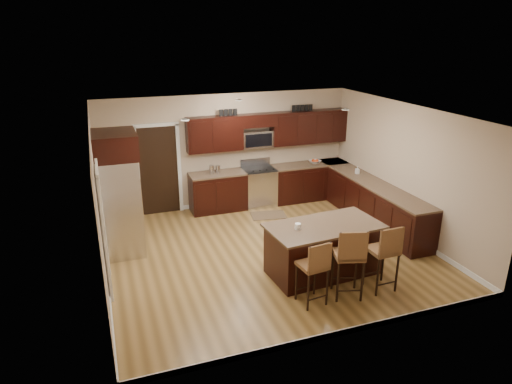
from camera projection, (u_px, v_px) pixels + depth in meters
name	position (u px, v px, depth m)	size (l,w,h in m)	color
floor	(269.00, 252.00, 8.86)	(6.00, 6.00, 0.00)	olive
ceiling	(270.00, 113.00, 7.95)	(6.00, 6.00, 0.00)	silver
wall_back	(228.00, 151.00, 10.85)	(6.00, 6.00, 0.00)	tan
wall_left	(99.00, 206.00, 7.46)	(5.50, 5.50, 0.00)	tan
wall_right	(405.00, 170.00, 9.35)	(5.50, 5.50, 0.00)	tan
base_cabinets	(323.00, 194.00, 10.59)	(4.02, 3.96, 0.92)	black
upper_cabinets	(271.00, 129.00, 10.86)	(4.00, 0.33, 0.80)	black
range	(259.00, 186.00, 11.09)	(0.76, 0.64, 1.11)	silver
microwave	(257.00, 139.00, 10.84)	(0.76, 0.31, 0.40)	silver
doorway	(159.00, 171.00, 10.42)	(0.85, 0.03, 2.06)	black
pantry_door	(103.00, 232.00, 7.32)	(0.03, 0.80, 2.04)	white
letter_decor	(266.00, 110.00, 10.67)	(2.20, 0.03, 0.15)	black
island	(323.00, 251.00, 7.98)	(2.03, 1.18, 0.92)	black
stool_left	(315.00, 266.00, 6.96)	(0.45, 0.45, 1.09)	brown
stool_mid	(350.00, 255.00, 7.12)	(0.56, 0.56, 1.21)	brown
stool_right	(385.00, 251.00, 7.33)	(0.45, 0.45, 1.17)	brown
refrigerator	(119.00, 193.00, 8.52)	(0.79, 1.00, 2.35)	silver
floor_mat	(268.00, 215.00, 10.59)	(0.80, 0.53, 0.01)	brown
fruit_bowl	(315.00, 162.00, 11.40)	(0.28, 0.28, 0.07)	silver
soap_bottle	(357.00, 170.00, 10.54)	(0.08, 0.08, 0.18)	#B2B2B2
canister_tall	(212.00, 170.00, 10.54)	(0.12, 0.12, 0.20)	silver
canister_short	(218.00, 169.00, 10.59)	(0.11, 0.11, 0.18)	silver
island_jar	(298.00, 226.00, 7.64)	(0.10, 0.10, 0.10)	white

